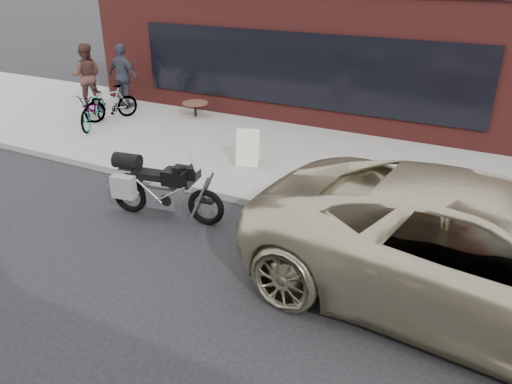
{
  "coord_description": "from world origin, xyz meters",
  "views": [
    {
      "loc": [
        3.34,
        -3.77,
        4.46
      ],
      "look_at": [
        -0.21,
        3.06,
        0.85
      ],
      "focal_mm": 35.0,
      "sensor_mm": 36.0,
      "label": 1
    }
  ],
  "objects_px": {
    "bicycle_front": "(93,109)",
    "cafe_table": "(195,103)",
    "motorcycle": "(158,187)",
    "bicycle_rear": "(111,103)",
    "minivan": "(490,256)",
    "sandwich_sign": "(248,147)",
    "cafe_patron_left": "(87,76)",
    "cafe_patron_right": "(123,76)"
  },
  "relations": [
    {
      "from": "sandwich_sign",
      "to": "cafe_patron_right",
      "type": "height_order",
      "value": "cafe_patron_right"
    },
    {
      "from": "sandwich_sign",
      "to": "cafe_patron_left",
      "type": "bearing_deg",
      "value": 145.04
    },
    {
      "from": "bicycle_rear",
      "to": "sandwich_sign",
      "type": "xyz_separation_m",
      "value": [
        5.22,
        -1.23,
        -0.08
      ]
    },
    {
      "from": "sandwich_sign",
      "to": "cafe_table",
      "type": "distance_m",
      "value": 4.16
    },
    {
      "from": "minivan",
      "to": "bicycle_rear",
      "type": "height_order",
      "value": "minivan"
    },
    {
      "from": "sandwich_sign",
      "to": "cafe_table",
      "type": "xyz_separation_m",
      "value": [
        -3.22,
        2.63,
        -0.02
      ]
    },
    {
      "from": "motorcycle",
      "to": "minivan",
      "type": "bearing_deg",
      "value": -11.28
    },
    {
      "from": "sandwich_sign",
      "to": "motorcycle",
      "type": "bearing_deg",
      "value": -116.0
    },
    {
      "from": "bicycle_front",
      "to": "cafe_table",
      "type": "bearing_deg",
      "value": 21.17
    },
    {
      "from": "bicycle_front",
      "to": "cafe_patron_left",
      "type": "relative_size",
      "value": 0.95
    },
    {
      "from": "bicycle_front",
      "to": "bicycle_rear",
      "type": "height_order",
      "value": "bicycle_rear"
    },
    {
      "from": "cafe_table",
      "to": "cafe_patron_left",
      "type": "xyz_separation_m",
      "value": [
        -3.61,
        -0.63,
        0.59
      ]
    },
    {
      "from": "motorcycle",
      "to": "cafe_patron_right",
      "type": "relative_size",
      "value": 1.16
    },
    {
      "from": "sandwich_sign",
      "to": "cafe_patron_left",
      "type": "distance_m",
      "value": 7.14
    },
    {
      "from": "motorcycle",
      "to": "minivan",
      "type": "distance_m",
      "value": 5.66
    },
    {
      "from": "sandwich_sign",
      "to": "bicycle_front",
      "type": "bearing_deg",
      "value": 155.63
    },
    {
      "from": "cafe_table",
      "to": "cafe_patron_right",
      "type": "bearing_deg",
      "value": -177.12
    },
    {
      "from": "bicycle_front",
      "to": "cafe_patron_left",
      "type": "distance_m",
      "value": 2.24
    },
    {
      "from": "bicycle_rear",
      "to": "cafe_patron_right",
      "type": "xyz_separation_m",
      "value": [
        -0.57,
        1.27,
        0.49
      ]
    },
    {
      "from": "bicycle_front",
      "to": "cafe_table",
      "type": "height_order",
      "value": "bicycle_front"
    },
    {
      "from": "cafe_patron_left",
      "to": "sandwich_sign",
      "type": "bearing_deg",
      "value": 129.84
    },
    {
      "from": "sandwich_sign",
      "to": "cafe_patron_right",
      "type": "distance_m",
      "value": 6.33
    },
    {
      "from": "bicycle_rear",
      "to": "sandwich_sign",
      "type": "distance_m",
      "value": 5.36
    },
    {
      "from": "bicycle_front",
      "to": "cafe_table",
      "type": "xyz_separation_m",
      "value": [
        2.0,
        2.11,
        -0.1
      ]
    },
    {
      "from": "minivan",
      "to": "cafe_table",
      "type": "xyz_separation_m",
      "value": [
        -8.5,
        5.72,
        -0.37
      ]
    },
    {
      "from": "bicycle_rear",
      "to": "cafe_patron_left",
      "type": "distance_m",
      "value": 1.86
    },
    {
      "from": "motorcycle",
      "to": "cafe_table",
      "type": "distance_m",
      "value": 6.18
    },
    {
      "from": "bicycle_front",
      "to": "bicycle_rear",
      "type": "relative_size",
      "value": 1.14
    },
    {
      "from": "bicycle_front",
      "to": "bicycle_rear",
      "type": "distance_m",
      "value": 0.71
    },
    {
      "from": "motorcycle",
      "to": "bicycle_rear",
      "type": "relative_size",
      "value": 1.39
    },
    {
      "from": "minivan",
      "to": "bicycle_rear",
      "type": "relative_size",
      "value": 4.0
    },
    {
      "from": "minivan",
      "to": "bicycle_rear",
      "type": "xyz_separation_m",
      "value": [
        -10.49,
        4.32,
        -0.27
      ]
    },
    {
      "from": "bicycle_rear",
      "to": "cafe_table",
      "type": "bearing_deg",
      "value": 58.24
    },
    {
      "from": "bicycle_rear",
      "to": "cafe_patron_right",
      "type": "relative_size",
      "value": 0.84
    },
    {
      "from": "motorcycle",
      "to": "bicycle_front",
      "type": "bearing_deg",
      "value": 136.27
    },
    {
      "from": "sandwich_sign",
      "to": "cafe_patron_right",
      "type": "relative_size",
      "value": 0.43
    },
    {
      "from": "motorcycle",
      "to": "sandwich_sign",
      "type": "bearing_deg",
      "value": 73.73
    },
    {
      "from": "cafe_patron_left",
      "to": "cafe_patron_right",
      "type": "bearing_deg",
      "value": 171.89
    },
    {
      "from": "bicycle_rear",
      "to": "motorcycle",
      "type": "bearing_deg",
      "value": -16.99
    },
    {
      "from": "minivan",
      "to": "bicycle_front",
      "type": "relative_size",
      "value": 3.5
    },
    {
      "from": "motorcycle",
      "to": "cafe_patron_right",
      "type": "distance_m",
      "value": 7.64
    },
    {
      "from": "cafe_table",
      "to": "cafe_patron_right",
      "type": "relative_size",
      "value": 0.38
    }
  ]
}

